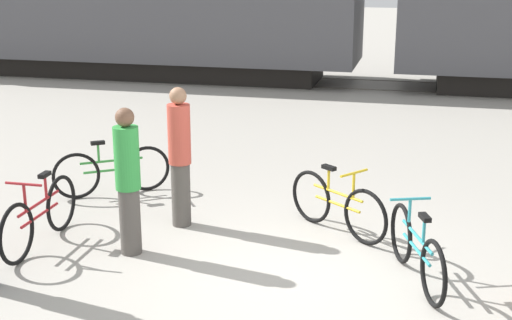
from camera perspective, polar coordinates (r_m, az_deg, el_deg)
ground_plane at (r=8.00m, az=2.95°, el=-9.38°), size 80.00×80.00×0.00m
rail_near at (r=18.90m, az=9.40°, el=5.58°), size 68.65×0.07×0.01m
rail_far at (r=20.31m, az=9.72°, el=6.31°), size 68.65×0.07×0.01m
bicycle_maroon at (r=9.06m, az=-16.89°, el=-4.32°), size 0.46×1.79×0.90m
bicycle_teal at (r=7.95m, az=12.70°, el=-7.04°), size 0.64×1.68×0.87m
bicycle_green at (r=10.69m, az=-11.43°, el=-0.86°), size 1.46×1.02×0.86m
bicycle_yellow at (r=9.12m, az=6.52°, el=-3.59°), size 1.36×1.06×0.88m
person_in_green at (r=8.42m, az=-10.20°, el=-1.63°), size 0.29×0.29×1.77m
person_in_red at (r=9.20m, az=-6.11°, el=0.33°), size 0.29×0.29×1.84m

